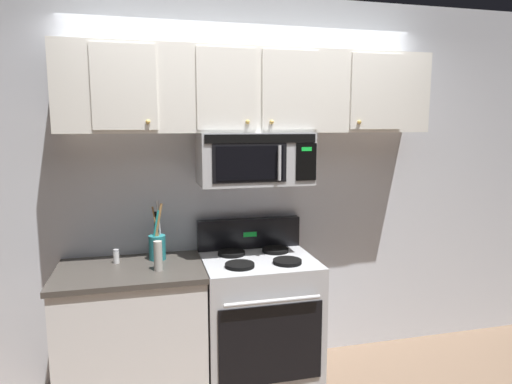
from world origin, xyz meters
TOP-DOWN VIEW (x-y plane):
  - back_wall at (0.00, 0.79)m, footprint 5.20×0.10m
  - stove_range at (0.00, 0.42)m, footprint 0.76×0.69m
  - over_range_microwave at (-0.00, 0.54)m, footprint 0.76×0.43m
  - upper_cabinets at (-0.00, 0.57)m, footprint 2.50×0.36m
  - counter_segment at (-0.84, 0.43)m, footprint 0.93×0.65m
  - utensil_crock_teal at (-0.67, 0.58)m, footprint 0.11×0.11m
  - salt_shaker at (-0.93, 0.56)m, footprint 0.04×0.04m
  - pepper_mill at (-0.67, 0.34)m, footprint 0.05×0.05m

SIDE VIEW (x-z plane):
  - counter_segment at x=-0.84m, z-range 0.00..0.90m
  - stove_range at x=0.00m, z-range -0.09..1.03m
  - salt_shaker at x=-0.93m, z-range 0.90..0.99m
  - pepper_mill at x=-0.67m, z-range 0.90..1.09m
  - utensil_crock_teal at x=-0.67m, z-range 0.81..1.21m
  - back_wall at x=0.00m, z-range 0.00..2.70m
  - over_range_microwave at x=0.00m, z-range 1.40..1.75m
  - upper_cabinets at x=0.00m, z-range 1.75..2.30m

